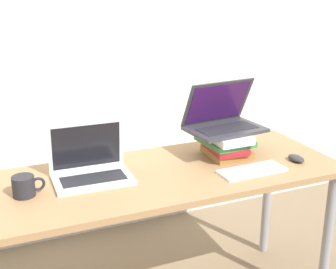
# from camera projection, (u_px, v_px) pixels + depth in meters

# --- Properties ---
(wall_back) EXTENTS (8.00, 0.05, 2.70)m
(wall_back) POSITION_uv_depth(u_px,v_px,m) (100.00, 24.00, 2.76)
(wall_back) COLOR silver
(wall_back) RESTS_ON ground_plane
(desk) EXTENTS (1.72, 0.64, 0.76)m
(desk) POSITION_uv_depth(u_px,v_px,m) (159.00, 190.00, 2.17)
(desk) COLOR #9E754C
(desk) RESTS_ON ground_plane
(laptop_left) EXTENTS (0.35, 0.24, 0.24)m
(laptop_left) POSITION_uv_depth(u_px,v_px,m) (91.00, 168.00, 2.07)
(laptop_left) COLOR silver
(laptop_left) RESTS_ON desk
(book_stack) EXTENTS (0.23, 0.28, 0.13)m
(book_stack) POSITION_uv_depth(u_px,v_px,m) (225.00, 143.00, 2.32)
(book_stack) COLOR olive
(book_stack) RESTS_ON desk
(laptop_on_books) EXTENTS (0.39, 0.29, 0.24)m
(laptop_on_books) POSITION_uv_depth(u_px,v_px,m) (223.00, 120.00, 2.32)
(laptop_on_books) COLOR #333338
(laptop_on_books) RESTS_ON book_stack
(wireless_keyboard) EXTENTS (0.32, 0.13, 0.01)m
(wireless_keyboard) POSITION_uv_depth(u_px,v_px,m) (252.00, 171.00, 2.15)
(wireless_keyboard) COLOR white
(wireless_keyboard) RESTS_ON desk
(mouse) EXTENTS (0.06, 0.10, 0.03)m
(mouse) POSITION_uv_depth(u_px,v_px,m) (296.00, 158.00, 2.27)
(mouse) COLOR #2D2D2D
(mouse) RESTS_ON desk
(mug) EXTENTS (0.13, 0.09, 0.09)m
(mug) POSITION_uv_depth(u_px,v_px,m) (24.00, 186.00, 1.90)
(mug) COLOR #232328
(mug) RESTS_ON desk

